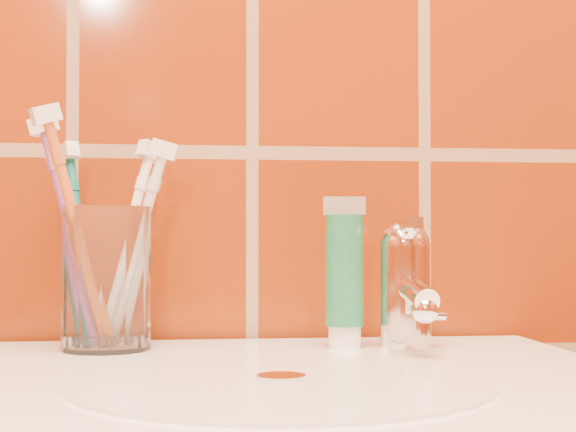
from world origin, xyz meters
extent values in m
cylinder|color=silver|center=(0.00, 0.91, 0.85)|extent=(0.30, 0.30, 0.00)
cylinder|color=white|center=(0.00, 0.91, 0.85)|extent=(0.04, 0.04, 0.00)
cylinder|color=white|center=(-0.14, 1.11, 0.92)|extent=(0.10, 0.10, 0.13)
cylinder|color=white|center=(0.08, 1.10, 0.86)|extent=(0.03, 0.03, 0.02)
cylinder|color=#165E38|center=(0.08, 1.10, 0.92)|extent=(0.04, 0.04, 0.10)
cube|color=beige|center=(0.08, 1.10, 0.98)|extent=(0.04, 0.00, 0.02)
cylinder|color=white|center=(0.14, 1.09, 0.90)|extent=(0.05, 0.05, 0.09)
sphere|color=white|center=(0.14, 1.09, 0.94)|extent=(0.05, 0.05, 0.05)
cylinder|color=white|center=(0.14, 1.06, 0.91)|extent=(0.02, 0.09, 0.03)
cube|color=white|center=(0.14, 1.08, 0.96)|extent=(0.02, 0.06, 0.01)
camera|label=1|loc=(-0.06, 0.29, 0.95)|focal=55.00mm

